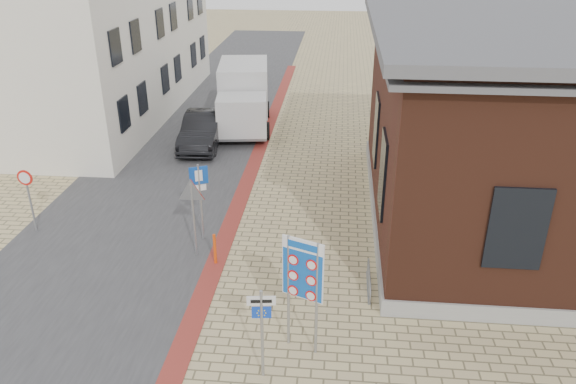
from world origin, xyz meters
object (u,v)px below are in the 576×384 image
at_px(box_truck, 244,97).
at_px(bollard, 215,249).
at_px(border_sign, 303,272).
at_px(essen_sign, 262,321).
at_px(sedan, 203,130).
at_px(parking_sign, 200,189).

height_order(box_truck, bollard, box_truck).
bearing_deg(border_sign, essen_sign, -106.47).
bearing_deg(essen_sign, sedan, 101.51).
bearing_deg(essen_sign, border_sign, 44.42).
height_order(box_truck, parking_sign, box_truck).
relative_size(box_truck, border_sign, 2.03).
height_order(sedan, border_sign, border_sign).
relative_size(border_sign, bollard, 3.01).
distance_m(box_truck, parking_sign, 11.46).
xyz_separation_m(box_truck, parking_sign, (0.51, -11.45, 0.23)).
relative_size(sedan, essen_sign, 2.00).
bearing_deg(border_sign, parking_sign, 148.62).
bearing_deg(box_truck, parking_sign, -94.90).
relative_size(border_sign, parking_sign, 1.15).
height_order(sedan, essen_sign, essen_sign).
bearing_deg(bollard, border_sign, -50.60).
bearing_deg(border_sign, box_truck, 126.60).
height_order(essen_sign, parking_sign, parking_sign).
distance_m(box_truck, border_sign, 16.95).
height_order(border_sign, parking_sign, border_sign).
bearing_deg(essen_sign, parking_sign, 108.45).
bearing_deg(sedan, border_sign, -70.87).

